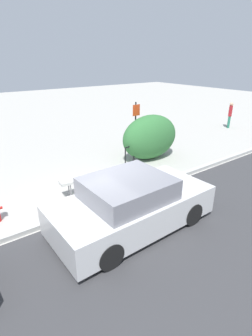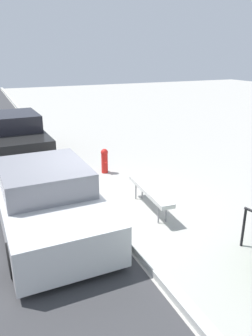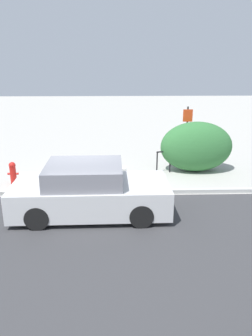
{
  "view_description": "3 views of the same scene",
  "coord_description": "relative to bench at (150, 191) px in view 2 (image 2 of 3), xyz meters",
  "views": [
    {
      "loc": [
        -3.09,
        -5.77,
        4.0
      ],
      "look_at": [
        1.1,
        -0.09,
        1.01
      ],
      "focal_mm": 28.0,
      "sensor_mm": 36.0,
      "label": 1
    },
    {
      "loc": [
        6.63,
        -2.35,
        3.54
      ],
      "look_at": [
        0.17,
        0.54,
        1.03
      ],
      "focal_mm": 35.0,
      "sensor_mm": 36.0,
      "label": 2
    },
    {
      "loc": [
        1.08,
        -9.42,
        3.91
      ],
      "look_at": [
        1.36,
        -0.04,
        0.85
      ],
      "focal_mm": 35.0,
      "sensor_mm": 36.0,
      "label": 3
    }
  ],
  "objects": [
    {
      "name": "bench",
      "position": [
        0.0,
        0.0,
        0.0
      ],
      "size": [
        1.92,
        0.45,
        0.54
      ],
      "rotation": [
        0.0,
        0.0,
        -0.07
      ],
      "color": "gray",
      "rests_on": "ground_plane"
    },
    {
      "name": "parked_car_far",
      "position": [
        -5.78,
        -2.33,
        0.2
      ],
      "size": [
        4.3,
        1.94,
        1.52
      ],
      "rotation": [
        0.0,
        0.0,
        0.03
      ],
      "color": "black",
      "rests_on": "ground_plane"
    },
    {
      "name": "fire_hydrant",
      "position": [
        -2.82,
        -0.08,
        -0.07
      ],
      "size": [
        0.36,
        0.22,
        0.77
      ],
      "color": "red",
      "rests_on": "ground_plane"
    },
    {
      "name": "parked_car_near",
      "position": [
        -0.1,
        -2.36,
        0.15
      ],
      "size": [
        4.12,
        1.95,
        1.38
      ],
      "rotation": [
        0.0,
        0.0,
        0.02
      ],
      "color": "black",
      "rests_on": "ground_plane"
    },
    {
      "name": "ground_plane",
      "position": [
        -0.45,
        -1.03,
        -0.48
      ],
      "size": [
        60.0,
        60.0,
        0.0
      ],
      "primitive_type": "plane",
      "color": "#ADAAA3"
    },
    {
      "name": "curb",
      "position": [
        -0.45,
        -1.03,
        -0.42
      ],
      "size": [
        60.0,
        0.2,
        0.13
      ],
      "color": "#B7B7B2",
      "rests_on": "ground_plane"
    }
  ]
}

